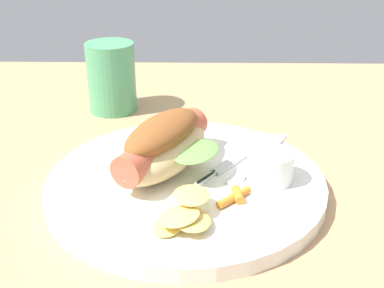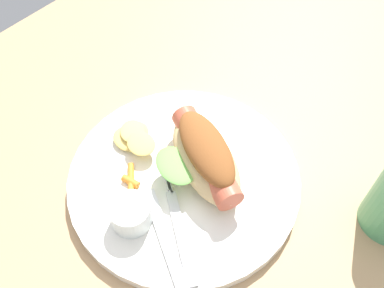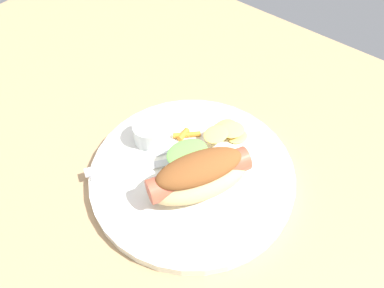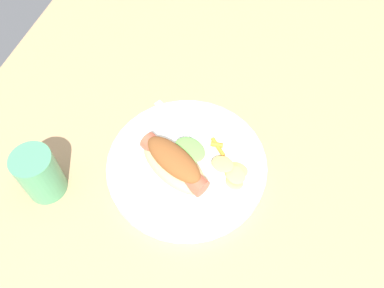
{
  "view_description": "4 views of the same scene",
  "coord_description": "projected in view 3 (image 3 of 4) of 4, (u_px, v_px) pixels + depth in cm",
  "views": [
    {
      "loc": [
        0.62,
        46.0,
        27.19
      ],
      "look_at": [
        1.39,
        1.98,
        5.64
      ],
      "focal_mm": 45.8,
      "sensor_mm": 36.0,
      "label": 1
    },
    {
      "loc": [
        -19.17,
        -17.24,
        45.89
      ],
      "look_at": [
        3.63,
        1.49,
        6.42
      ],
      "focal_mm": 39.15,
      "sensor_mm": 36.0,
      "label": 2
    },
    {
      "loc": [
        22.58,
        -23.92,
        47.0
      ],
      "look_at": [
        1.04,
        2.71,
        5.77
      ],
      "focal_mm": 36.93,
      "sensor_mm": 36.0,
      "label": 3
    },
    {
      "loc": [
        36.12,
        13.17,
        64.14
      ],
      "look_at": [
        0.33,
        1.98,
        5.62
      ],
      "focal_mm": 37.3,
      "sensor_mm": 36.0,
      "label": 4
    }
  ],
  "objects": [
    {
      "name": "ground_plane",
      "position": [
        175.0,
        181.0,
        0.58
      ],
      "size": [
        120.0,
        90.0,
        1.8
      ],
      "primitive_type": "cube",
      "color": "tan"
    },
    {
      "name": "hot_dog",
      "position": [
        200.0,
        173.0,
        0.52
      ],
      "size": [
        12.84,
        15.53,
        6.0
      ],
      "rotation": [
        0.0,
        0.0,
        1.09
      ],
      "color": "#DBB77A",
      "rests_on": "plate"
    },
    {
      "name": "fork",
      "position": [
        142.0,
        168.0,
        0.56
      ],
      "size": [
        10.04,
        12.68,
        0.4
      ],
      "rotation": [
        0.0,
        0.0,
        0.92
      ],
      "color": "silver",
      "rests_on": "plate"
    },
    {
      "name": "carrot_garnish",
      "position": [
        185.0,
        135.0,
        0.6
      ],
      "size": [
        3.54,
        3.5,
        0.9
      ],
      "color": "orange",
      "rests_on": "plate"
    },
    {
      "name": "sauce_ramekin",
      "position": [
        149.0,
        133.0,
        0.58
      ],
      "size": [
        4.71,
        4.71,
        3.17
      ],
      "primitive_type": "cylinder",
      "color": "white",
      "rests_on": "plate"
    },
    {
      "name": "chips_pile",
      "position": [
        227.0,
        132.0,
        0.59
      ],
      "size": [
        5.97,
        7.44,
        2.16
      ],
      "color": "#E8C764",
      "rests_on": "plate"
    },
    {
      "name": "plate",
      "position": [
        192.0,
        175.0,
        0.56
      ],
      "size": [
        29.06,
        29.06,
        1.6
      ],
      "primitive_type": "cylinder",
      "color": "white",
      "rests_on": "ground_plane"
    },
    {
      "name": "knife",
      "position": [
        131.0,
        160.0,
        0.57
      ],
      "size": [
        8.01,
        12.35,
        0.36
      ],
      "primitive_type": "cube",
      "rotation": [
        0.0,
        0.0,
        1.04
      ],
      "color": "silver",
      "rests_on": "plate"
    }
  ]
}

